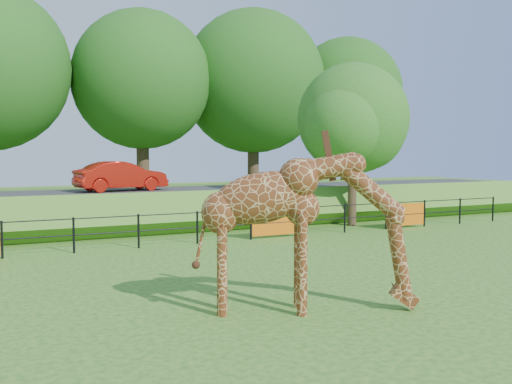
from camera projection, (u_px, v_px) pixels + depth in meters
ground at (332, 298)px, 12.00m from camera, size 90.00×90.00×0.00m
giraffe at (308, 232)px, 10.90m from camera, size 4.27×2.50×3.09m
perimeter_fence at (197, 227)px, 19.11m from camera, size 28.07×0.10×1.10m
embankment at (139, 206)px, 25.79m from camera, size 40.00×9.00×1.30m
road at (148, 192)px, 24.40m from camera, size 40.00×5.00×0.12m
car_red at (121, 176)px, 24.28m from camera, size 4.00×1.95×1.26m
visitor at (296, 213)px, 22.14m from camera, size 0.61×0.49×1.45m
tree_east at (354, 123)px, 23.68m from camera, size 5.40×4.71×6.76m
bg_tree_line at (140, 79)px, 31.98m from camera, size 37.30×8.80×11.82m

